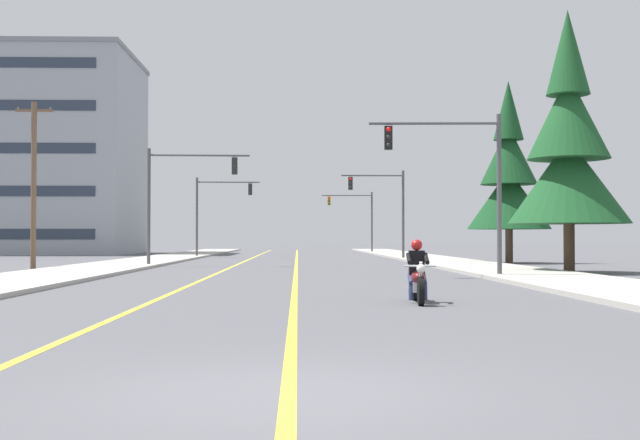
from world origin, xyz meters
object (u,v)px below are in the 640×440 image
traffic_signal_mid_left (215,205)px  conifer_tree_right_verge_near (568,152)px  traffic_signal_mid_right (385,201)px  traffic_signal_far_right (357,212)px  motorcycle_with_rider (417,277)px  traffic_signal_near_right (461,169)px  utility_pole_left_near (34,182)px  conifer_tree_right_verge_far (509,179)px  traffic_signal_near_left (179,188)px  apartment_building_far_left_block (17,154)px

traffic_signal_mid_left → conifer_tree_right_verge_near: (18.09, -28.77, 1.12)m
traffic_signal_mid_right → traffic_signal_far_right: (-0.05, 26.43, 0.05)m
traffic_signal_mid_right → motorcycle_with_rider: bearing=-95.0°
traffic_signal_near_right → utility_pole_left_near: utility_pole_left_near is taller
utility_pole_left_near → traffic_signal_far_right: bearing=66.9°
conifer_tree_right_verge_far → utility_pole_left_near: bearing=-160.4°
conifer_tree_right_verge_near → utility_pole_left_near: bearing=169.4°
motorcycle_with_rider → traffic_signal_far_right: (3.29, 64.33, 3.53)m
traffic_signal_near_left → utility_pole_left_near: size_ratio=0.77×
motorcycle_with_rider → apartment_building_far_left_block: (-29.33, 59.02, 8.82)m
traffic_signal_mid_right → traffic_signal_mid_left: (-12.52, 6.96, 0.03)m
motorcycle_with_rider → traffic_signal_near_left: 26.16m
traffic_signal_near_left → traffic_signal_far_right: same height
motorcycle_with_rider → traffic_signal_near_right: 12.99m
conifer_tree_right_verge_near → apartment_building_far_left_block: bearing=131.7°
conifer_tree_right_verge_near → traffic_signal_mid_right: bearing=104.3°
traffic_signal_far_right → motorcycle_with_rider: bearing=-92.9°
traffic_signal_mid_left → conifer_tree_right_verge_far: (19.01, -15.28, 0.90)m
motorcycle_with_rider → traffic_signal_near_right: traffic_signal_near_right is taller
motorcycle_with_rider → apartment_building_far_left_block: 66.49m
traffic_signal_mid_right → utility_pole_left_near: utility_pole_left_near is taller
conifer_tree_right_verge_near → apartment_building_far_left_block: 57.65m
traffic_signal_mid_right → conifer_tree_right_verge_far: bearing=-52.0°
utility_pole_left_near → apartment_building_far_left_block: (-13.94, 38.40, 5.23)m
traffic_signal_near_right → traffic_signal_near_left: bearing=135.4°
traffic_signal_near_right → apartment_building_far_left_block: 57.54m
conifer_tree_right_verge_far → conifer_tree_right_verge_near: bearing=-93.9°
conifer_tree_right_verge_near → traffic_signal_near_right: bearing=-143.4°
traffic_signal_mid_right → conifer_tree_right_verge_near: conifer_tree_right_verge_near is taller
traffic_signal_near_left → traffic_signal_mid_left: same height
motorcycle_with_rider → utility_pole_left_near: bearing=126.7°
utility_pole_left_near → conifer_tree_right_verge_far: size_ratio=0.73×
traffic_signal_mid_right → utility_pole_left_near: size_ratio=0.77×
conifer_tree_right_verge_far → apartment_building_far_left_block: size_ratio=0.49×
motorcycle_with_rider → traffic_signal_far_right: traffic_signal_far_right is taller
traffic_signal_mid_left → traffic_signal_near_right: bearing=-69.0°
conifer_tree_right_verge_far → traffic_signal_mid_right: bearing=128.0°
traffic_signal_mid_right → utility_pole_left_near: bearing=-137.3°
traffic_signal_near_left → utility_pole_left_near: (-6.37, -3.68, 0.05)m
conifer_tree_right_verge_far → traffic_signal_mid_left: bearing=141.2°
traffic_signal_mid_left → utility_pole_left_near: 25.03m
utility_pole_left_near → conifer_tree_right_verge_far: (25.22, 8.97, 0.82)m
apartment_building_far_left_block → traffic_signal_near_left: bearing=-59.7°
traffic_signal_far_right → conifer_tree_right_verge_far: size_ratio=0.57×
traffic_signal_far_right → traffic_signal_near_right: bearing=-89.8°
conifer_tree_right_verge_near → conifer_tree_right_verge_far: size_ratio=1.04×
traffic_signal_near_right → traffic_signal_mid_left: same height
motorcycle_with_rider → conifer_tree_right_verge_near: 18.96m
traffic_signal_mid_left → traffic_signal_mid_right: bearing=-29.1°
traffic_signal_mid_left → traffic_signal_far_right: 23.12m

